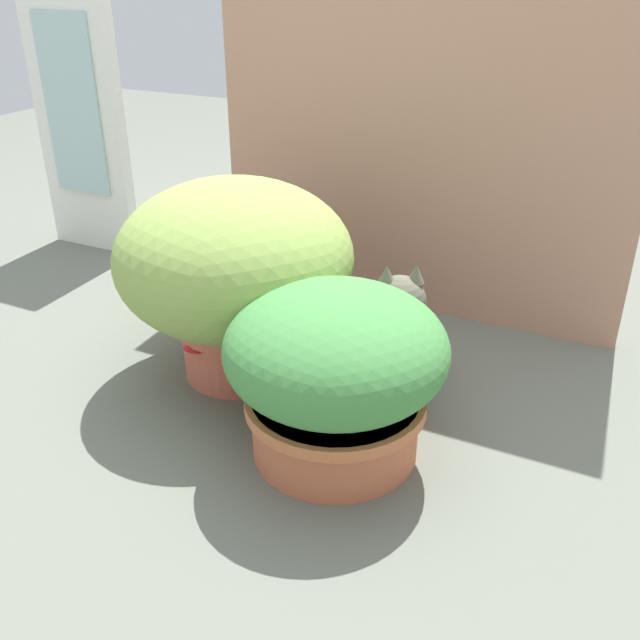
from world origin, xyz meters
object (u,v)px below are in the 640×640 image
object	(u,v)px
leafy_planter	(336,370)
mushroom_ornament_pink	(250,351)
mushroom_ornament_red	(199,349)
cat	(389,325)
grass_planter	(236,267)

from	to	relation	value
leafy_planter	mushroom_ornament_pink	size ratio (longest dim) A/B	2.58
leafy_planter	mushroom_ornament_red	xyz separation A→B (m)	(-0.36, 0.07, -0.08)
leafy_planter	mushroom_ornament_red	world-z (taller)	leafy_planter
mushroom_ornament_red	cat	bearing A→B (deg)	36.31
grass_planter	mushroom_ornament_red	xyz separation A→B (m)	(-0.04, -0.11, -0.16)
leafy_planter	mushroom_ornament_pink	world-z (taller)	leafy_planter
cat	mushroom_ornament_red	size ratio (longest dim) A/B	2.63
cat	grass_planter	bearing A→B (deg)	-155.12
leafy_planter	mushroom_ornament_red	size ratio (longest dim) A/B	2.88
grass_planter	mushroom_ornament_pink	xyz separation A→B (m)	(0.08, -0.09, -0.14)
leafy_planter	cat	xyz separation A→B (m)	(-0.02, 0.32, -0.06)
mushroom_ornament_red	mushroom_ornament_pink	distance (m)	0.12
cat	leafy_planter	bearing A→B (deg)	-87.13
grass_planter	mushroom_ornament_pink	size ratio (longest dim) A/B	3.22
leafy_planter	mushroom_ornament_pink	bearing A→B (deg)	159.85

